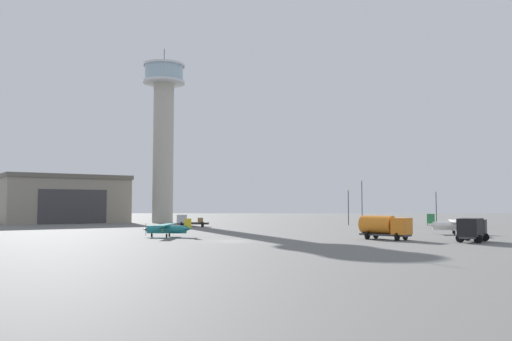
{
  "coord_description": "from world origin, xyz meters",
  "views": [
    {
      "loc": [
        2.62,
        -64.44,
        4.49
      ],
      "look_at": [
        3.16,
        34.6,
        10.86
      ],
      "focal_mm": 36.91,
      "sensor_mm": 36.0,
      "label": 1
    }
  ],
  "objects_px": {
    "airplane_teal": "(167,228)",
    "light_post_east": "(436,204)",
    "truck_box_black": "(472,228)",
    "light_post_north": "(348,203)",
    "truck_fuel_tanker_orange": "(384,226)",
    "airplane_white": "(454,225)",
    "light_post_centre": "(362,198)",
    "truck_flatbed_silver": "(188,221)",
    "control_tower": "(163,126)"
  },
  "relations": [
    {
      "from": "airplane_teal",
      "to": "light_post_east",
      "type": "relative_size",
      "value": 1.15
    },
    {
      "from": "truck_box_black",
      "to": "light_post_centre",
      "type": "bearing_deg",
      "value": 35.96
    },
    {
      "from": "control_tower",
      "to": "light_post_east",
      "type": "bearing_deg",
      "value": -12.44
    },
    {
      "from": "airplane_white",
      "to": "airplane_teal",
      "type": "xyz_separation_m",
      "value": [
        -41.88,
        -6.62,
        -0.23
      ]
    },
    {
      "from": "truck_flatbed_silver",
      "to": "light_post_east",
      "type": "bearing_deg",
      "value": -169.8
    },
    {
      "from": "airplane_white",
      "to": "light_post_centre",
      "type": "height_order",
      "value": "light_post_centre"
    },
    {
      "from": "airplane_teal",
      "to": "light_post_centre",
      "type": "height_order",
      "value": "light_post_centre"
    },
    {
      "from": "truck_box_black",
      "to": "light_post_centre",
      "type": "xyz_separation_m",
      "value": [
        -1.59,
        55.6,
        4.28
      ]
    },
    {
      "from": "light_post_centre",
      "to": "airplane_white",
      "type": "bearing_deg",
      "value": -81.95
    },
    {
      "from": "truck_flatbed_silver",
      "to": "truck_box_black",
      "type": "bearing_deg",
      "value": 132.88
    },
    {
      "from": "light_post_north",
      "to": "airplane_teal",
      "type": "bearing_deg",
      "value": -127.88
    },
    {
      "from": "light_post_north",
      "to": "control_tower",
      "type": "bearing_deg",
      "value": 161.24
    },
    {
      "from": "light_post_east",
      "to": "truck_fuel_tanker_orange",
      "type": "bearing_deg",
      "value": -116.09
    },
    {
      "from": "light_post_east",
      "to": "control_tower",
      "type": "bearing_deg",
      "value": 167.56
    },
    {
      "from": "airplane_white",
      "to": "light_post_north",
      "type": "relative_size",
      "value": 1.32
    },
    {
      "from": "truck_flatbed_silver",
      "to": "truck_fuel_tanker_orange",
      "type": "distance_m",
      "value": 48.3
    },
    {
      "from": "truck_flatbed_silver",
      "to": "light_post_centre",
      "type": "distance_m",
      "value": 39.99
    },
    {
      "from": "truck_fuel_tanker_orange",
      "to": "light_post_east",
      "type": "bearing_deg",
      "value": 106.42
    },
    {
      "from": "light_post_north",
      "to": "truck_flatbed_silver",
      "type": "bearing_deg",
      "value": -165.86
    },
    {
      "from": "airplane_teal",
      "to": "truck_flatbed_silver",
      "type": "relative_size",
      "value": 1.38
    },
    {
      "from": "control_tower",
      "to": "truck_box_black",
      "type": "bearing_deg",
      "value": -53.61
    },
    {
      "from": "airplane_white",
      "to": "truck_flatbed_silver",
      "type": "relative_size",
      "value": 1.64
    },
    {
      "from": "truck_box_black",
      "to": "control_tower",
      "type": "bearing_deg",
      "value": 70.7
    },
    {
      "from": "airplane_white",
      "to": "light_post_centre",
      "type": "xyz_separation_m",
      "value": [
        -5.6,
        39.63,
        4.47
      ]
    },
    {
      "from": "airplane_white",
      "to": "light_post_east",
      "type": "distance_m",
      "value": 37.22
    },
    {
      "from": "truck_box_black",
      "to": "light_post_north",
      "type": "relative_size",
      "value": 0.79
    },
    {
      "from": "airplane_teal",
      "to": "light_post_north",
      "type": "bearing_deg",
      "value": -125.73
    },
    {
      "from": "truck_fuel_tanker_orange",
      "to": "control_tower",
      "type": "bearing_deg",
      "value": 164.97
    },
    {
      "from": "airplane_teal",
      "to": "light_post_east",
      "type": "distance_m",
      "value": 66.93
    },
    {
      "from": "truck_box_black",
      "to": "light_post_north",
      "type": "height_order",
      "value": "light_post_north"
    },
    {
      "from": "light_post_north",
      "to": "truck_fuel_tanker_orange",
      "type": "bearing_deg",
      "value": -94.74
    },
    {
      "from": "airplane_white",
      "to": "airplane_teal",
      "type": "height_order",
      "value": "airplane_white"
    },
    {
      "from": "truck_flatbed_silver",
      "to": "truck_fuel_tanker_orange",
      "type": "bearing_deg",
      "value": 128.2
    },
    {
      "from": "airplane_white",
      "to": "truck_box_black",
      "type": "bearing_deg",
      "value": -88.76
    },
    {
      "from": "control_tower",
      "to": "light_post_north",
      "type": "relative_size",
      "value": 5.52
    },
    {
      "from": "airplane_white",
      "to": "airplane_teal",
      "type": "bearing_deg",
      "value": -155.68
    },
    {
      "from": "truck_box_black",
      "to": "light_post_centre",
      "type": "height_order",
      "value": "light_post_centre"
    },
    {
      "from": "light_post_centre",
      "to": "control_tower",
      "type": "bearing_deg",
      "value": 168.09
    },
    {
      "from": "airplane_teal",
      "to": "light_post_east",
      "type": "height_order",
      "value": "light_post_east"
    },
    {
      "from": "truck_fuel_tanker_orange",
      "to": "light_post_centre",
      "type": "relative_size",
      "value": 0.63
    },
    {
      "from": "control_tower",
      "to": "light_post_centre",
      "type": "relative_size",
      "value": 4.28
    },
    {
      "from": "airplane_teal",
      "to": "truck_flatbed_silver",
      "type": "xyz_separation_m",
      "value": [
        -1.21,
        33.13,
        -0.02
      ]
    },
    {
      "from": "truck_box_black",
      "to": "truck_flatbed_silver",
      "type": "bearing_deg",
      "value": 76.93
    },
    {
      "from": "truck_box_black",
      "to": "truck_fuel_tanker_orange",
      "type": "bearing_deg",
      "value": 99.27
    },
    {
      "from": "airplane_teal",
      "to": "light_post_east",
      "type": "bearing_deg",
      "value": -138.49
    },
    {
      "from": "truck_box_black",
      "to": "light_post_north",
      "type": "distance_m",
      "value": 51.33
    },
    {
      "from": "truck_fuel_tanker_orange",
      "to": "light_post_east",
      "type": "height_order",
      "value": "light_post_east"
    },
    {
      "from": "control_tower",
      "to": "truck_flatbed_silver",
      "type": "height_order",
      "value": "control_tower"
    },
    {
      "from": "airplane_teal",
      "to": "truck_fuel_tanker_orange",
      "type": "xyz_separation_m",
      "value": [
        28.48,
        -4.97,
        0.52
      ]
    },
    {
      "from": "truck_box_black",
      "to": "airplane_white",
      "type": "bearing_deg",
      "value": 20.22
    }
  ]
}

